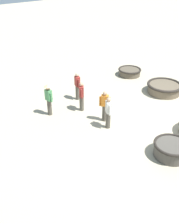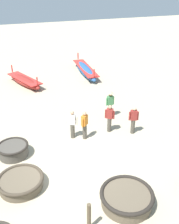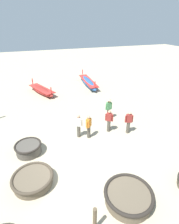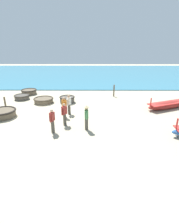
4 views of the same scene
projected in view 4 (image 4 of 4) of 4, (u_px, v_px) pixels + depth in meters
The scene contains 15 objects.
ground_plane at pixel (42, 111), 14.67m from camera, with size 80.00×80.00×0.00m, color tan.
sea at pixel (90, 73), 34.38m from camera, with size 28.00×52.00×0.10m, color teal.
coracle_far_left at pixel (22, 97), 17.75m from camera, with size 1.52×1.52×0.46m.
coracle_front_right at pixel (29, 92), 19.63m from camera, with size 1.71×1.71×0.54m.
coracle_upturned at pixel (67, 99), 16.70m from camera, with size 1.46×1.46×0.60m.
coracle_tilted at pixel (44, 100), 16.66m from camera, with size 1.88×1.88×0.48m.
coracle_beside_post at pixel (3, 113), 13.31m from camera, with size 2.01×2.01×0.58m.
long_boat_blue_hull at pixel (167, 105), 15.09m from camera, with size 2.42×4.10×1.15m.
fisherman_standing_left at pixel (52, 120), 10.70m from camera, with size 0.51×0.31×1.57m.
fisherman_with_hat at pixel (86, 116), 11.05m from camera, with size 0.53×0.36×1.67m.
fisherman_hauling at pixel (64, 114), 11.73m from camera, with size 0.44×0.38×1.57m.
fisherman_standing_right at pixel (64, 107), 13.12m from camera, with size 0.41×0.39×1.57m.
fisherman_crouching at pixel (69, 104), 13.65m from camera, with size 0.48×0.36×1.57m.
mooring_post_inland at pixel (5, 103), 14.78m from camera, with size 0.14×0.14×1.12m, color brown.
mooring_post_shoreline at pixel (114, 91), 18.61m from camera, with size 0.14×0.14×1.27m, color brown.
Camera 4 is at (13.73, 4.06, 5.11)m, focal length 28.00 mm.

